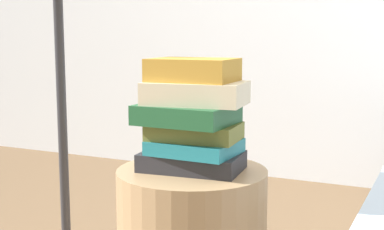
{
  "coord_description": "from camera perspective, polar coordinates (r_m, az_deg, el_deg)",
  "views": [
    {
      "loc": [
        0.61,
        -1.3,
        0.9
      ],
      "look_at": [
        0.0,
        0.0,
        0.69
      ],
      "focal_mm": 50.48,
      "sensor_mm": 36.0,
      "label": 1
    }
  ],
  "objects": [
    {
      "name": "book_charcoal",
      "position": [
        1.48,
        -0.12,
        -4.88
      ],
      "size": [
        0.28,
        0.19,
        0.05
      ],
      "primitive_type": "cube",
      "rotation": [
        0.0,
        0.0,
        0.1
      ],
      "color": "#28282D",
      "rests_on": "side_table"
    },
    {
      "name": "book_teal",
      "position": [
        1.46,
        0.31,
        -3.37
      ],
      "size": [
        0.23,
        0.19,
        0.04
      ],
      "primitive_type": "cube",
      "rotation": [
        0.0,
        0.0,
        -0.03
      ],
      "color": "#1E727F",
      "rests_on": "book_charcoal"
    },
    {
      "name": "book_olive",
      "position": [
        1.46,
        0.29,
        -1.73
      ],
      "size": [
        0.25,
        0.17,
        0.04
      ],
      "primitive_type": "cube",
      "rotation": [
        0.0,
        0.0,
        0.08
      ],
      "color": "olive",
      "rests_on": "book_teal"
    },
    {
      "name": "book_forest",
      "position": [
        1.44,
        -0.55,
        0.12
      ],
      "size": [
        0.25,
        0.2,
        0.05
      ],
      "primitive_type": "cube",
      "rotation": [
        0.0,
        0.0,
        -0.03
      ],
      "color": "#1E512D",
      "rests_on": "book_olive"
    },
    {
      "name": "book_cream",
      "position": [
        1.44,
        0.35,
        2.33
      ],
      "size": [
        0.28,
        0.2,
        0.06
      ],
      "primitive_type": "cube",
      "rotation": [
        0.0,
        0.0,
        0.12
      ],
      "color": "beige",
      "rests_on": "book_forest"
    },
    {
      "name": "book_ochre",
      "position": [
        1.44,
        0.31,
        4.79
      ],
      "size": [
        0.23,
        0.18,
        0.06
      ],
      "primitive_type": "cube",
      "rotation": [
        0.0,
        0.0,
        0.05
      ],
      "color": "#B7842D",
      "rests_on": "book_cream"
    }
  ]
}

